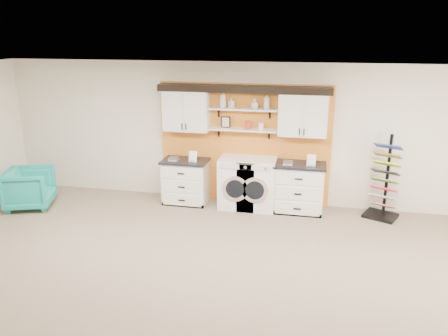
% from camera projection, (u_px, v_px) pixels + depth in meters
% --- Properties ---
extents(floor, '(10.00, 10.00, 0.00)m').
position_uv_depth(floor, '(190.00, 317.00, 5.34)').
color(floor, '#86705A').
rests_on(floor, ground).
extents(ceiling, '(10.00, 10.00, 0.00)m').
position_uv_depth(ceiling, '(184.00, 86.00, 4.51)').
color(ceiling, white).
rests_on(ceiling, wall_back).
extents(wall_back, '(10.00, 0.00, 10.00)m').
position_uv_depth(wall_back, '(244.00, 134.00, 8.66)').
color(wall_back, silver).
rests_on(wall_back, floor).
extents(accent_panel, '(3.40, 0.07, 2.40)m').
position_uv_depth(accent_panel, '(244.00, 144.00, 8.69)').
color(accent_panel, orange).
rests_on(accent_panel, wall_back).
extents(upper_cabinet_left, '(0.90, 0.35, 0.84)m').
position_uv_depth(upper_cabinet_left, '(186.00, 110.00, 8.55)').
color(upper_cabinet_left, white).
rests_on(upper_cabinet_left, wall_back).
extents(upper_cabinet_right, '(0.90, 0.35, 0.84)m').
position_uv_depth(upper_cabinet_right, '(303.00, 114.00, 8.11)').
color(upper_cabinet_right, white).
rests_on(upper_cabinet_right, wall_back).
extents(shelf_lower, '(1.32, 0.28, 0.03)m').
position_uv_depth(shelf_lower, '(243.00, 130.00, 8.44)').
color(shelf_lower, white).
rests_on(shelf_lower, wall_back).
extents(shelf_upper, '(1.32, 0.28, 0.03)m').
position_uv_depth(shelf_upper, '(243.00, 109.00, 8.32)').
color(shelf_upper, white).
rests_on(shelf_upper, wall_back).
extents(crown_molding, '(3.30, 0.41, 0.13)m').
position_uv_depth(crown_molding, '(244.00, 88.00, 8.21)').
color(crown_molding, black).
rests_on(crown_molding, wall_back).
extents(picture_frame, '(0.18, 0.02, 0.22)m').
position_uv_depth(picture_frame, '(226.00, 122.00, 8.52)').
color(picture_frame, black).
rests_on(picture_frame, shelf_lower).
extents(canister_red, '(0.11, 0.11, 0.16)m').
position_uv_depth(canister_red, '(248.00, 125.00, 8.39)').
color(canister_red, red).
rests_on(canister_red, shelf_lower).
extents(canister_cream, '(0.10, 0.10, 0.14)m').
position_uv_depth(canister_cream, '(261.00, 126.00, 8.35)').
color(canister_cream, silver).
rests_on(canister_cream, shelf_lower).
extents(base_cabinet_left, '(0.92, 0.66, 0.90)m').
position_uv_depth(base_cabinet_left, '(186.00, 181.00, 8.83)').
color(base_cabinet_left, white).
rests_on(base_cabinet_left, floor).
extents(base_cabinet_right, '(0.98, 0.66, 0.96)m').
position_uv_depth(base_cabinet_right, '(299.00, 188.00, 8.38)').
color(base_cabinet_right, white).
rests_on(base_cabinet_right, floor).
extents(washer, '(0.72, 0.71, 1.00)m').
position_uv_depth(washer, '(238.00, 182.00, 8.60)').
color(washer, white).
rests_on(washer, floor).
extents(dryer, '(0.72, 0.71, 1.00)m').
position_uv_depth(dryer, '(257.00, 184.00, 8.53)').
color(dryer, white).
rests_on(dryer, floor).
extents(sample_rack, '(0.71, 0.67, 1.57)m').
position_uv_depth(sample_rack, '(383.00, 191.00, 8.10)').
color(sample_rack, black).
rests_on(sample_rack, floor).
extents(armchair, '(1.09, 1.07, 0.78)m').
position_uv_depth(armchair, '(30.00, 188.00, 8.60)').
color(armchair, teal).
rests_on(armchair, floor).
extents(soap_bottle_a, '(0.17, 0.17, 0.33)m').
position_uv_depth(soap_bottle_a, '(223.00, 99.00, 8.34)').
color(soap_bottle_a, silver).
rests_on(soap_bottle_a, shelf_upper).
extents(soap_bottle_b, '(0.12, 0.12, 0.19)m').
position_uv_depth(soap_bottle_b, '(231.00, 103.00, 8.33)').
color(soap_bottle_b, silver).
rests_on(soap_bottle_b, shelf_upper).
extents(soap_bottle_c, '(0.18, 0.18, 0.19)m').
position_uv_depth(soap_bottle_c, '(255.00, 104.00, 8.24)').
color(soap_bottle_c, silver).
rests_on(soap_bottle_c, shelf_upper).
extents(soap_bottle_d, '(0.13, 0.14, 0.29)m').
position_uv_depth(soap_bottle_d, '(267.00, 101.00, 8.18)').
color(soap_bottle_d, silver).
rests_on(soap_bottle_d, shelf_upper).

